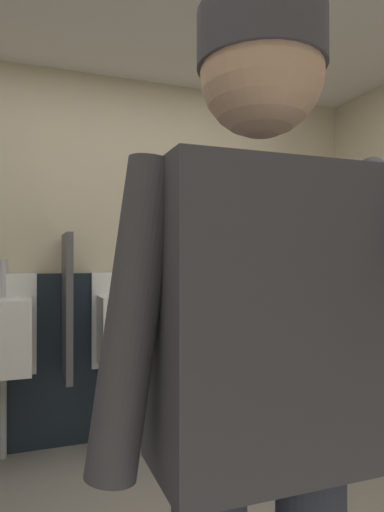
% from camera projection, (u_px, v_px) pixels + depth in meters
% --- Properties ---
extents(wall_back, '(4.29, 0.12, 2.52)m').
position_uv_depth(wall_back, '(115.00, 257.00, 3.15)').
color(wall_back, beige).
rests_on(wall_back, ground_plane).
extents(wainscot_band_back, '(3.69, 0.03, 1.15)m').
position_uv_depth(wainscot_band_back, '(117.00, 355.00, 3.08)').
color(wainscot_band_back, '#19232D').
rests_on(wainscot_band_back, ground_plane).
extents(urinal_left, '(0.40, 0.34, 1.24)m').
position_uv_depth(urinal_left, '(2.00, 336.00, 2.69)').
color(urinal_left, white).
rests_on(urinal_left, ground_plane).
extents(urinal_middle, '(0.40, 0.34, 1.24)m').
position_uv_depth(urinal_middle, '(124.00, 329.00, 2.95)').
color(urinal_middle, white).
rests_on(urinal_middle, ground_plane).
extents(urinal_right, '(0.40, 0.34, 1.24)m').
position_uv_depth(urinal_right, '(227.00, 323.00, 3.21)').
color(urinal_right, white).
rests_on(urinal_right, ground_plane).
extents(privacy_divider_panel, '(0.04, 0.40, 0.90)m').
position_uv_depth(privacy_divider_panel, '(67.00, 306.00, 2.76)').
color(privacy_divider_panel, '#4C4C51').
extents(person, '(0.63, 0.60, 1.71)m').
position_uv_depth(person, '(264.00, 373.00, 0.85)').
color(person, '#2D3342').
rests_on(person, ground_plane).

